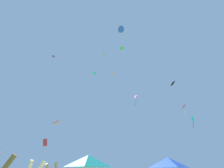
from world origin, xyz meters
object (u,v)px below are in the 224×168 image
(kite_pink_delta, at_px, (114,74))
(kite_yellow_diamond, at_px, (104,54))
(kite_purple_box, at_px, (54,56))
(kite_black_diamond, at_px, (172,83))
(kite_cyan_delta, at_px, (95,73))
(kite_pink_diamond, at_px, (136,97))
(canopy_tent_blue, at_px, (168,162))
(kite_green_delta, at_px, (122,48))
(kite_pink_box, at_px, (56,122))
(kite_magenta_diamond, at_px, (184,107))
(kite_cyan_box, at_px, (193,119))
(canopy_tent_teal, at_px, (88,161))
(kite_blue_delta, at_px, (121,30))
(kite_red_box, at_px, (45,143))

(kite_pink_delta, bearing_deg, kite_yellow_diamond, -108.82)
(kite_purple_box, bearing_deg, kite_black_diamond, 24.10)
(kite_cyan_delta, bearing_deg, kite_pink_diamond, 11.37)
(canopy_tent_blue, bearing_deg, kite_green_delta, 111.94)
(kite_pink_box, bearing_deg, kite_yellow_diamond, 14.57)
(kite_magenta_diamond, bearing_deg, kite_pink_box, -166.70)
(canopy_tent_blue, distance_m, kite_magenta_diamond, 20.39)
(kite_yellow_diamond, xyz_separation_m, kite_purple_box, (-8.15, -5.94, -6.04))
(kite_black_diamond, distance_m, kite_pink_diamond, 9.49)
(kite_pink_box, bearing_deg, kite_cyan_box, 3.12)
(canopy_tent_blue, distance_m, kite_purple_box, 21.77)
(kite_cyan_delta, distance_m, kite_cyan_box, 21.82)
(canopy_tent_teal, relative_size, kite_yellow_diamond, 2.00)
(canopy_tent_teal, xyz_separation_m, kite_pink_diamond, (8.01, 17.04, 13.96))
(canopy_tent_teal, height_order, kite_magenta_diamond, kite_magenta_diamond)
(canopy_tent_blue, relative_size, kite_yellow_diamond, 1.97)
(kite_green_delta, relative_size, kite_blue_delta, 0.56)
(kite_green_delta, bearing_deg, kite_red_box, 143.86)
(kite_pink_box, bearing_deg, kite_red_box, 116.01)
(kite_cyan_box, distance_m, kite_pink_box, 22.52)
(kite_blue_delta, relative_size, kite_black_diamond, 1.77)
(kite_pink_box, distance_m, kite_black_diamond, 26.86)
(kite_blue_delta, bearing_deg, kite_black_diamond, 42.70)
(kite_magenta_diamond, bearing_deg, kite_yellow_diamond, -167.24)
(kite_pink_diamond, bearing_deg, kite_blue_delta, -108.83)
(kite_yellow_diamond, bearing_deg, kite_purple_box, -143.93)
(kite_magenta_diamond, xyz_separation_m, kite_cyan_box, (-1.41, -4.42, -3.96))
(kite_blue_delta, distance_m, kite_cyan_box, 19.86)
(canopy_tent_teal, relative_size, kite_cyan_box, 1.53)
(kite_cyan_box, relative_size, kite_purple_box, 2.74)
(kite_pink_box, relative_size, kite_yellow_diamond, 0.74)
(canopy_tent_blue, bearing_deg, kite_pink_diamond, 86.66)
(kite_blue_delta, distance_m, kite_pink_delta, 14.63)
(kite_magenta_diamond, relative_size, kite_yellow_diamond, 1.54)
(kite_black_diamond, relative_size, kite_pink_diamond, 0.55)
(kite_red_box, relative_size, kite_black_diamond, 2.37)
(kite_yellow_diamond, relative_size, kite_pink_delta, 0.79)
(kite_blue_delta, relative_size, kite_yellow_diamond, 1.76)
(canopy_tent_blue, relative_size, kite_cyan_delta, 2.51)
(kite_pink_box, height_order, kite_yellow_diamond, kite_yellow_diamond)
(canopy_tent_teal, bearing_deg, kite_black_diamond, 44.34)
(kite_pink_box, xyz_separation_m, kite_pink_delta, (9.57, 9.22, 15.74))
(kite_pink_box, height_order, kite_pink_delta, kite_pink_delta)
(kite_cyan_box, bearing_deg, kite_pink_delta, 148.20)
(kite_yellow_diamond, bearing_deg, canopy_tent_teal, -93.11)
(kite_pink_box, bearing_deg, kite_purple_box, -104.99)
(kite_pink_diamond, bearing_deg, kite_pink_box, -152.98)
(kite_cyan_delta, xyz_separation_m, kite_purple_box, (-5.88, -9.52, -3.42))
(canopy_tent_blue, relative_size, kite_green_delta, 1.99)
(kite_red_box, relative_size, kite_pink_box, 3.18)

